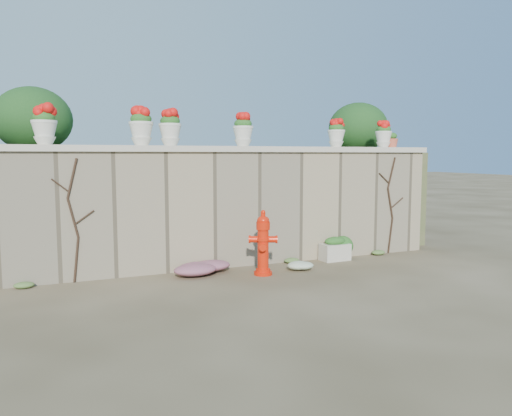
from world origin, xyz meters
name	(u,v)px	position (x,y,z in m)	size (l,w,h in m)	color
ground	(277,289)	(0.00, 0.00, 0.00)	(80.00, 80.00, 0.00)	#463A23
stone_wall	(234,209)	(0.00, 1.80, 1.00)	(8.00, 0.40, 2.00)	gray
wall_cap	(234,149)	(0.00, 1.80, 2.05)	(8.10, 0.52, 0.10)	beige
raised_fill	(186,196)	(0.00, 5.00, 1.00)	(9.00, 6.00, 2.00)	#384C23
back_shrub_left	(33,119)	(-3.20, 3.00, 2.55)	(1.30, 1.30, 1.10)	#143814
back_shrub_right	(358,128)	(3.40, 3.00, 2.55)	(1.30, 1.30, 1.10)	#143814
vine_left	(74,218)	(-2.67, 1.58, 0.99)	(0.60, 0.04, 1.91)	black
vine_right	(391,204)	(3.23, 1.58, 0.99)	(0.60, 0.04, 1.91)	black
fire_hydrant	(263,243)	(0.17, 0.90, 0.53)	(0.45, 0.32, 1.05)	red
planter_box	(335,249)	(1.85, 1.42, 0.20)	(0.54, 0.33, 0.44)	beige
green_shrub	(341,244)	(2.07, 1.55, 0.26)	(0.55, 0.50, 0.53)	#1E5119
magenta_clump	(203,267)	(-0.74, 1.29, 0.13)	(0.99, 0.66, 0.26)	#C12685
white_flowers	(304,265)	(0.94, 0.93, 0.10)	(0.53, 0.42, 0.19)	white
urn_pot_0	(44,125)	(-3.03, 1.80, 2.39)	(0.37, 0.37, 0.59)	beige
urn_pot_1	(141,127)	(-1.59, 1.80, 2.40)	(0.39, 0.39, 0.61)	beige
urn_pot_2	(170,128)	(-1.11, 1.80, 2.39)	(0.37, 0.37, 0.59)	beige
urn_pot_3	(243,130)	(0.18, 1.80, 2.38)	(0.36, 0.36, 0.57)	beige
urn_pot_4	(336,133)	(2.08, 1.80, 2.36)	(0.33, 0.33, 0.52)	beige
urn_pot_5	(384,135)	(3.18, 1.80, 2.35)	(0.33, 0.33, 0.51)	beige
terracotta_pot	(392,141)	(3.39, 1.80, 2.23)	(0.24, 0.24, 0.29)	#BE533A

